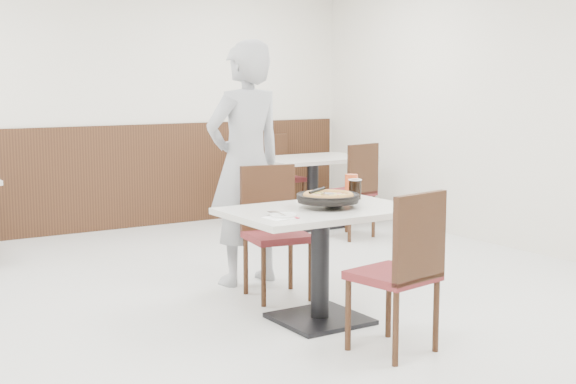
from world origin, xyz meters
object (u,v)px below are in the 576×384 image
pizza (328,198)px  side_plate (284,216)px  bg_chair_right_near (348,190)px  red_cup (351,186)px  bg_table_right (313,192)px  pizza_pan (328,201)px  main_table (320,265)px  chair_near (393,271)px  diner_person (245,164)px  chair_far (278,233)px  cola_glass (355,190)px  bg_chair_right_far (281,177)px

pizza → side_plate: bearing=-159.8°
bg_chair_right_near → red_cup: bearing=-137.7°
bg_table_right → pizza_pan: bearing=-122.5°
pizza → bg_table_right: bearing=57.6°
side_plate → bg_chair_right_near: bearing=46.4°
pizza → main_table: bearing=-174.2°
pizza → red_cup: size_ratio=2.23×
pizza_pan → red_cup: red_cup is taller
chair_near → pizza_pan: 0.77m
red_cup → bg_chair_right_near: 2.36m
chair_near → pizza_pan: bearing=77.2°
diner_person → bg_chair_right_near: 2.10m
chair_far → pizza_pan: (-0.01, -0.64, 0.32)m
main_table → diner_person: (0.09, 1.14, 0.56)m
pizza_pan → cola_glass: bearing=28.9°
chair_far → pizza: size_ratio=2.67×
chair_near → chair_far: (0.05, 1.34, 0.00)m
chair_far → bg_chair_right_near: same height
pizza_pan → bg_chair_right_far: 3.96m
bg_chair_right_near → bg_table_right: bearing=75.7°
main_table → chair_near: 0.71m
cola_glass → red_cup: size_ratio=0.81×
chair_far → bg_chair_right_far: (1.81, 2.86, 0.00)m
pizza_pan → bg_table_right: 3.43m
pizza → side_plate: (-0.44, -0.16, -0.05)m
main_table → side_plate: bearing=-157.5°
chair_near → side_plate: bearing=116.3°
diner_person → bg_chair_right_near: size_ratio=1.97×
chair_near → red_cup: chair_near is taller
pizza → bg_table_right: pizza is taller
main_table → side_plate: 0.56m
pizza_pan → chair_near: bearing=-93.0°
bg_chair_right_near → bg_chair_right_far: size_ratio=1.00×
bg_table_right → bg_chair_right_near: bearing=-92.8°
chair_near → side_plate: size_ratio=5.95×
main_table → bg_chair_right_near: (1.85, 2.19, 0.10)m
chair_near → diner_person: 1.90m
red_cup → diner_person: diner_person is taller
side_plate → diner_person: (0.47, 1.30, 0.18)m
bg_table_right → bg_chair_right_far: size_ratio=1.26×
chair_near → pizza: size_ratio=2.67×
cola_glass → bg_chair_right_far: bearing=66.3°
pizza_pan → side_plate: bearing=-160.3°
side_plate → bg_chair_right_near: 3.25m
main_table → chair_far: (0.07, 0.64, 0.10)m
chair_near → pizza: bearing=76.6°
pizza → red_cup: bearing=36.0°
chair_far → pizza_pan: bearing=98.3°
pizza → bg_chair_right_near: (1.79, 2.18, -0.34)m
chair_near → pizza_pan: chair_near is taller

